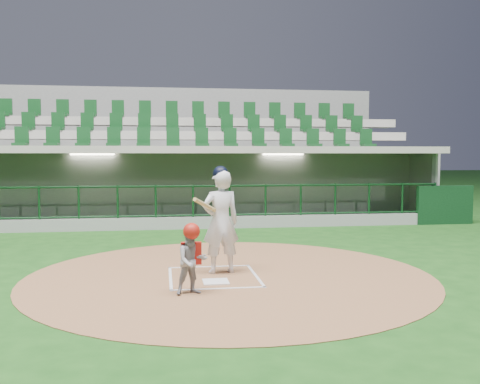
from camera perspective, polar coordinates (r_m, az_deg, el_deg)
The scene contains 8 objects.
ground at distance 9.81m, azimuth -3.01°, elevation -8.71°, with size 120.00×120.00×0.00m, color #154112.
dirt_circle at distance 9.64m, azimuth -1.11°, elevation -8.89°, with size 7.20×7.20×0.01m, color brown.
home_plate at distance 9.12m, azimuth -2.61°, elevation -9.54°, with size 0.43×0.43×0.02m, color silver.
batter_box_chalk at distance 9.51m, azimuth -2.85°, elevation -9.01°, with size 1.55×1.80×0.01m.
dugout_structure at distance 17.43m, azimuth -5.04°, elevation 0.04°, with size 16.40×3.70×3.00m.
seating_deck at distance 20.46m, azimuth -5.83°, elevation 1.93°, with size 17.00×6.72×5.15m.
batter at distance 9.66m, azimuth -2.09°, elevation -3.00°, with size 0.91×0.92×1.95m.
catcher at distance 8.30m, azimuth -5.18°, elevation -7.07°, with size 0.59×0.51×1.10m.
Camera 1 is at (-0.87, -9.53, 2.16)m, focal length 40.00 mm.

